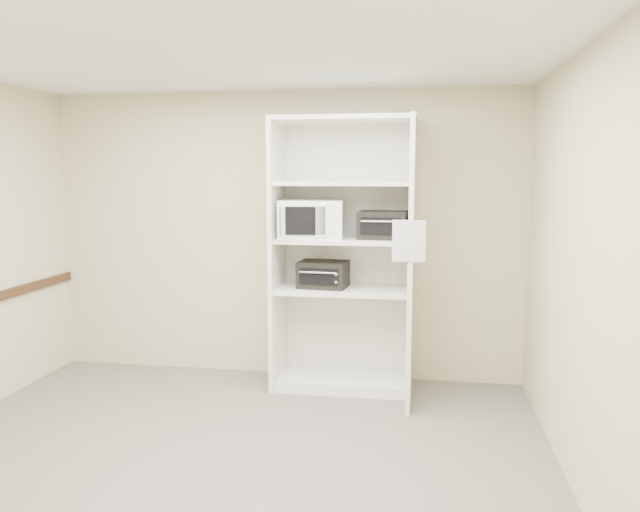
% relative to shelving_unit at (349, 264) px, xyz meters
% --- Properties ---
extents(floor, '(4.50, 4.00, 0.01)m').
position_rel_shelving_unit_xyz_m(floor, '(-0.67, -1.70, -1.13)').
color(floor, '#615D52').
rests_on(floor, ground).
extents(ceiling, '(4.50, 4.00, 0.01)m').
position_rel_shelving_unit_xyz_m(ceiling, '(-0.67, -1.70, 1.57)').
color(ceiling, white).
extents(wall_back, '(4.50, 0.02, 2.70)m').
position_rel_shelving_unit_xyz_m(wall_back, '(-0.67, 0.30, 0.22)').
color(wall_back, beige).
rests_on(wall_back, ground).
extents(wall_front, '(4.50, 0.02, 2.70)m').
position_rel_shelving_unit_xyz_m(wall_front, '(-0.67, -3.70, 0.22)').
color(wall_front, beige).
rests_on(wall_front, ground).
extents(wall_right, '(0.02, 4.00, 2.70)m').
position_rel_shelving_unit_xyz_m(wall_right, '(1.58, -1.70, 0.22)').
color(wall_right, beige).
rests_on(wall_right, ground).
extents(shelving_unit, '(1.24, 0.92, 2.42)m').
position_rel_shelving_unit_xyz_m(shelving_unit, '(0.00, 0.00, 0.00)').
color(shelving_unit, white).
rests_on(shelving_unit, floor).
extents(microwave, '(0.59, 0.46, 0.33)m').
position_rel_shelving_unit_xyz_m(microwave, '(-0.32, -0.06, 0.41)').
color(microwave, white).
rests_on(microwave, shelving_unit).
extents(toaster_oven_upper, '(0.44, 0.34, 0.24)m').
position_rel_shelving_unit_xyz_m(toaster_oven_upper, '(0.30, -0.05, 0.36)').
color(toaster_oven_upper, black).
rests_on(toaster_oven_upper, shelving_unit).
extents(toaster_oven_lower, '(0.45, 0.36, 0.23)m').
position_rel_shelving_unit_xyz_m(toaster_oven_lower, '(-0.23, -0.02, -0.09)').
color(toaster_oven_lower, black).
rests_on(toaster_oven_lower, shelving_unit).
extents(paper_sign, '(0.25, 0.02, 0.32)m').
position_rel_shelving_unit_xyz_m(paper_sign, '(0.54, -0.63, 0.29)').
color(paper_sign, white).
rests_on(paper_sign, shelving_unit).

